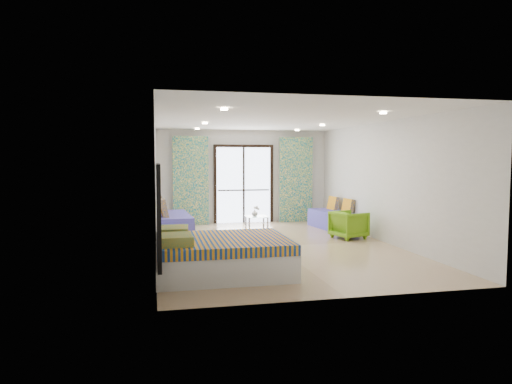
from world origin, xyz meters
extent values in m
cube|color=black|center=(0.00, 3.71, 2.24)|extent=(1.76, 0.08, 0.08)
cube|color=black|center=(-0.84, 3.71, 1.10)|extent=(0.08, 0.08, 2.20)
cube|color=black|center=(0.84, 3.71, 1.10)|extent=(0.08, 0.08, 2.20)
cube|color=black|center=(0.00, 3.71, 1.10)|extent=(0.05, 0.06, 2.20)
cube|color=#595451|center=(0.00, 3.73, 0.95)|extent=(1.52, 0.03, 0.04)
cube|color=white|center=(-1.55, 3.57, 1.25)|extent=(1.00, 0.10, 2.50)
cube|color=white|center=(1.55, 3.57, 1.25)|extent=(1.00, 0.10, 2.50)
cylinder|color=#FFE0B2|center=(-1.40, -2.00, 2.67)|extent=(0.12, 0.12, 0.02)
cylinder|color=#FFE0B2|center=(1.40, -2.00, 2.67)|extent=(0.12, 0.12, 0.02)
cylinder|color=#FFE0B2|center=(-1.40, 1.00, 2.67)|extent=(0.12, 0.12, 0.02)
cylinder|color=#FFE0B2|center=(1.40, 1.00, 2.67)|extent=(0.12, 0.12, 0.02)
cylinder|color=#FFE0B2|center=(-1.40, 3.00, 2.67)|extent=(0.12, 0.12, 0.02)
cylinder|color=#FFE0B2|center=(1.40, 3.00, 2.67)|extent=(0.12, 0.12, 0.02)
cube|color=black|center=(-2.46, -2.09, 1.05)|extent=(0.06, 2.10, 1.50)
cube|color=silver|center=(-2.47, -0.84, 1.05)|extent=(0.02, 0.10, 0.10)
cube|color=silver|center=(-1.45, -2.09, 0.21)|extent=(2.13, 1.71, 0.43)
cube|color=navy|center=(-1.45, -2.09, 0.51)|extent=(2.11, 1.74, 0.16)
cube|color=#1B7959|center=(-2.22, -2.50, 0.66)|extent=(0.51, 0.61, 0.15)
cube|color=#1B7959|center=(-2.22, -1.69, 0.66)|extent=(0.52, 0.62, 0.15)
cube|color=#4B47AB|center=(-2.10, 1.75, 0.22)|extent=(0.88, 1.98, 0.43)
cube|color=#4B47AB|center=(-2.10, 1.75, 0.48)|extent=(0.86, 1.94, 0.11)
cube|color=navy|center=(-2.34, 1.28, 0.73)|extent=(0.25, 0.50, 0.45)
cube|color=navy|center=(-2.40, 2.19, 0.73)|extent=(0.25, 0.50, 0.45)
cube|color=#4B47AB|center=(2.10, 2.02, 0.19)|extent=(0.87, 1.76, 0.38)
cube|color=#4B47AB|center=(2.10, 2.02, 0.42)|extent=(0.85, 1.73, 0.09)
cube|color=navy|center=(2.38, 1.66, 0.64)|extent=(0.24, 0.44, 0.39)
cube|color=navy|center=(2.28, 2.44, 0.64)|extent=(0.24, 0.44, 0.39)
cylinder|color=silver|center=(-0.18, 1.99, 0.18)|extent=(0.05, 0.05, 0.36)
cylinder|color=silver|center=(0.30, 1.98, 0.18)|extent=(0.05, 0.05, 0.36)
cylinder|color=silver|center=(-0.18, 2.47, 0.18)|extent=(0.05, 0.05, 0.36)
cylinder|color=silver|center=(0.31, 2.47, 0.18)|extent=(0.05, 0.05, 0.36)
cube|color=#8CA59E|center=(0.06, 2.23, 0.36)|extent=(0.56, 0.56, 0.02)
sphere|color=white|center=(0.11, 2.23, 0.56)|extent=(0.06, 0.06, 0.06)
sphere|color=white|center=(0.06, 2.27, 0.57)|extent=(0.06, 0.06, 0.06)
sphere|color=white|center=(0.02, 2.23, 0.59)|extent=(0.06, 0.06, 0.06)
sphere|color=white|center=(0.06, 2.18, 0.61)|extent=(0.06, 0.06, 0.06)
imported|color=white|center=(0.02, 2.26, 0.45)|extent=(0.20, 0.20, 0.16)
imported|color=#629C14|center=(1.92, 0.54, 0.36)|extent=(0.82, 0.85, 0.71)
camera|label=1|loc=(-2.48, -9.38, 1.88)|focal=32.00mm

